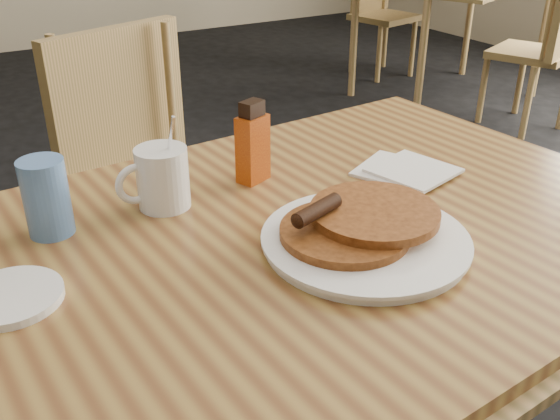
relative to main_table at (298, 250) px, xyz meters
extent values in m
cube|color=olive|center=(0.00, 0.00, 0.02)|extent=(1.34, 0.94, 0.04)
cube|color=tan|center=(0.00, 0.00, 0.00)|extent=(1.38, 0.98, 0.02)
cylinder|color=tan|center=(0.56, 0.35, -0.36)|extent=(0.04, 0.04, 0.71)
cylinder|color=tan|center=(2.01, 1.84, -0.36)|extent=(0.04, 0.04, 0.71)
cylinder|color=tan|center=(3.03, 2.47, -0.36)|extent=(0.04, 0.04, 0.71)
cube|color=tan|center=(-0.02, 0.68, -0.26)|extent=(0.54, 0.54, 0.04)
cube|color=tan|center=(-0.02, 0.87, -0.01)|extent=(0.41, 0.18, 0.46)
cylinder|color=tan|center=(-0.19, 0.51, -0.50)|extent=(0.04, 0.04, 0.43)
cylinder|color=tan|center=(0.15, 0.85, -0.50)|extent=(0.04, 0.04, 0.43)
cube|color=tan|center=(2.51, 2.78, -0.30)|extent=(0.45, 0.45, 0.04)
cylinder|color=tan|center=(2.35, 2.63, -0.51)|extent=(0.04, 0.04, 0.39)
cylinder|color=tan|center=(2.66, 2.94, -0.51)|extent=(0.04, 0.04, 0.39)
cube|color=tan|center=(2.49, 1.50, -0.29)|extent=(0.51, 0.51, 0.04)
cylinder|color=tan|center=(2.33, 1.34, -0.51)|extent=(0.04, 0.04, 0.40)
cylinder|color=tan|center=(2.65, 1.66, -0.51)|extent=(0.04, 0.04, 0.40)
cylinder|color=white|center=(0.06, -0.10, 0.05)|extent=(0.31, 0.31, 0.02)
cylinder|color=white|center=(0.06, -0.10, 0.06)|extent=(0.32, 0.32, 0.01)
cylinder|color=#924E1E|center=(0.03, -0.08, 0.07)|extent=(0.20, 0.20, 0.01)
cylinder|color=#924E1E|center=(0.09, -0.08, 0.08)|extent=(0.21, 0.21, 0.01)
cylinder|color=#321608|center=(0.00, -0.06, 0.10)|extent=(0.10, 0.05, 0.02)
cylinder|color=white|center=(-0.15, 0.19, 0.09)|extent=(0.09, 0.09, 0.11)
torus|color=white|center=(-0.20, 0.19, 0.09)|extent=(0.07, 0.01, 0.07)
cylinder|color=black|center=(-0.15, 0.19, 0.14)|extent=(0.08, 0.08, 0.01)
cylinder|color=white|center=(-0.14, 0.19, 0.13)|extent=(0.02, 0.06, 0.15)
cube|color=#710706|center=(0.03, 0.20, 0.10)|extent=(0.07, 0.06, 0.13)
cube|color=black|center=(0.03, 0.20, 0.18)|extent=(0.05, 0.04, 0.03)
cube|color=white|center=(0.29, 0.09, 0.04)|extent=(0.19, 0.19, 0.01)
cube|color=white|center=(0.31, 0.07, 0.05)|extent=(0.17, 0.17, 0.01)
cylinder|color=#517DBF|center=(-0.35, 0.20, 0.10)|extent=(0.08, 0.08, 0.13)
cylinder|color=white|center=(-0.44, 0.03, 0.05)|extent=(0.18, 0.18, 0.01)
camera|label=1|loc=(-0.48, -0.74, 0.54)|focal=40.00mm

